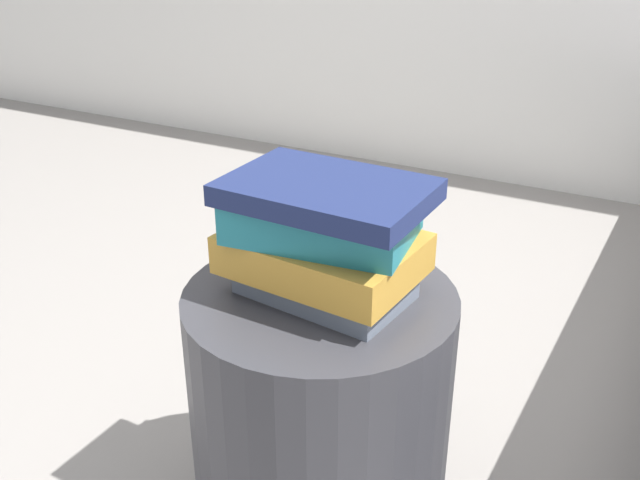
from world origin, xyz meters
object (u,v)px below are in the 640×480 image
book_teal (324,218)px  book_navy (326,193)px  book_slate (325,284)px  book_ochre (324,254)px  side_table (320,421)px

book_teal → book_navy: book_navy is taller
book_slate → book_ochre: size_ratio=0.87×
book_ochre → side_table: bearing=-97.7°
book_slate → book_ochre: (-0.00, 0.00, 0.05)m
side_table → book_teal: book_teal is taller
book_ochre → book_teal: (0.00, -0.00, 0.06)m
side_table → book_teal: size_ratio=1.85×
book_teal → book_navy: size_ratio=0.91×
book_slate → book_teal: 0.11m
book_slate → book_navy: book_navy is taller
book_ochre → book_navy: 0.11m
book_navy → book_teal: bearing=129.0°
book_ochre → book_teal: 0.06m
book_teal → side_table: bearing=-115.1°
side_table → book_ochre: size_ratio=1.73×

